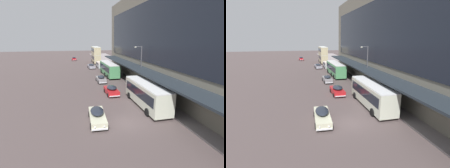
# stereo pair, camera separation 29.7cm
# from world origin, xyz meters

# --- Properties ---
(ground) EXTENTS (240.00, 240.00, 0.00)m
(ground) POSITION_xyz_m (0.00, 0.00, 0.00)
(ground) COLOR #4E4140
(sidewalk_kerb) EXTENTS (10.00, 180.00, 0.15)m
(sidewalk_kerb) POSITION_xyz_m (11.00, 0.00, 0.07)
(sidewalk_kerb) COLOR gray
(sidewalk_kerb) RESTS_ON ground
(building_facade) EXTENTS (9.20, 80.00, 18.63)m
(building_facade) POSITION_xyz_m (10.95, 0.00, 9.29)
(building_facade) COLOR #6B6659
(building_facade) RESTS_ON ground
(transit_bus_kerbside_front) EXTENTS (2.91, 11.20, 3.25)m
(transit_bus_kerbside_front) POSITION_xyz_m (3.88, 25.84, 1.86)
(transit_bus_kerbside_front) COLOR #4C925B
(transit_bus_kerbside_front) RESTS_ON ground
(transit_bus_kerbside_rear) EXTENTS (2.77, 10.27, 3.30)m
(transit_bus_kerbside_rear) POSITION_xyz_m (4.34, 4.45, 1.89)
(transit_bus_kerbside_rear) COLOR beige
(transit_bus_kerbside_rear) RESTS_ON ground
(transit_bus_kerbside_far) EXTENTS (2.84, 9.46, 6.08)m
(transit_bus_kerbside_far) POSITION_xyz_m (4.20, 50.10, 3.28)
(transit_bus_kerbside_far) COLOR tan
(transit_bus_kerbside_far) RESTS_ON ground
(sedan_trailing_mid) EXTENTS (2.13, 4.66, 1.50)m
(sedan_trailing_mid) POSITION_xyz_m (0.84, 37.78, 0.75)
(sedan_trailing_mid) COLOR gray
(sedan_trailing_mid) RESTS_ON ground
(sedan_lead_near) EXTENTS (1.85, 4.35, 1.53)m
(sedan_lead_near) POSITION_xyz_m (-3.84, 59.63, 0.75)
(sedan_lead_near) COLOR #B5171F
(sedan_lead_near) RESTS_ON ground
(sedan_second_mid) EXTENTS (2.00, 4.55, 1.55)m
(sedan_second_mid) POSITION_xyz_m (0.87, 10.62, 0.76)
(sedan_second_mid) COLOR #B31A1F
(sedan_second_mid) RESTS_ON ground
(sedan_second_near) EXTENTS (2.02, 5.07, 1.54)m
(sedan_second_near) POSITION_xyz_m (-3.00, 1.27, 0.76)
(sedan_second_near) COLOR beige
(sedan_second_near) RESTS_ON ground
(sedan_far_back) EXTENTS (1.81, 4.59, 1.52)m
(sedan_far_back) POSITION_xyz_m (0.64, 19.41, 0.75)
(sedan_far_back) COLOR gray
(sedan_far_back) RESTS_ON ground
(vw_van) EXTENTS (2.03, 4.61, 1.96)m
(vw_van) POSITION_xyz_m (3.60, 37.93, 1.10)
(vw_van) COLOR silver
(vw_van) RESTS_ON ground
(pedestrian_at_kerb) EXTENTS (0.46, 0.48, 1.86)m
(pedestrian_at_kerb) POSITION_xyz_m (7.34, 8.07, 1.18)
(pedestrian_at_kerb) COLOR #27243B
(pedestrian_at_kerb) RESTS_ON sidewalk_kerb
(street_lamp) EXTENTS (1.50, 0.28, 7.70)m
(street_lamp) POSITION_xyz_m (6.91, 13.02, 4.58)
(street_lamp) COLOR #4C4C51
(street_lamp) RESTS_ON sidewalk_kerb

